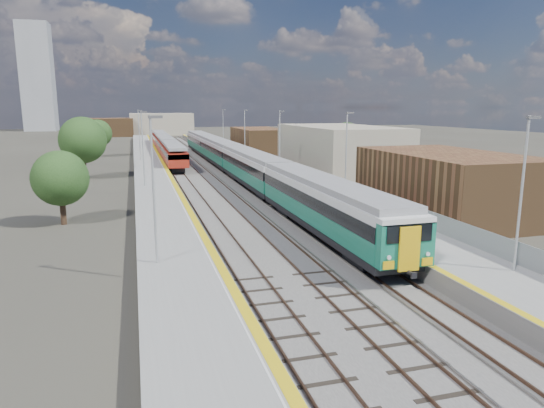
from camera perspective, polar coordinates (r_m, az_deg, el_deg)
name	(u,v)px	position (r m, az deg, el deg)	size (l,w,h in m)	color
ground	(218,172)	(68.06, -6.40, 3.73)	(320.00, 320.00, 0.00)	#47443A
ballast_bed	(199,170)	(70.19, -8.55, 3.93)	(10.50, 155.00, 0.06)	#565451
tracks	(202,168)	(71.90, -8.25, 4.17)	(8.96, 160.00, 0.17)	#4C3323
platform_right	(250,165)	(71.45, -2.55, 4.58)	(4.70, 155.00, 8.52)	slate
platform_left	(150,169)	(69.60, -14.13, 4.05)	(4.30, 155.00, 8.52)	slate
buildings	(107,101)	(155.35, -18.83, 11.38)	(72.00, 185.50, 40.00)	brown
green_train	(234,158)	(63.91, -4.48, 5.41)	(3.05, 84.92, 3.36)	black
red_train	(165,145)	(92.80, -12.47, 6.82)	(2.77, 56.27, 3.50)	black
tree_a	(60,178)	(40.13, -23.65, 2.78)	(4.21, 4.21, 5.71)	#382619
tree_b	(83,140)	(64.86, -21.38, 7.01)	(5.74, 5.74, 7.78)	#382619
tree_c	(98,133)	(94.14, -19.81, 7.82)	(4.98, 4.98, 6.75)	#382619
tree_d	(347,137)	(83.09, 8.76, 7.85)	(4.78, 4.78, 6.47)	#382619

